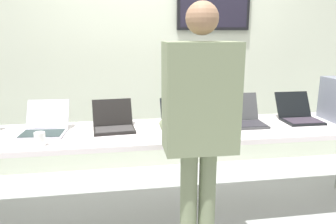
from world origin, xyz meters
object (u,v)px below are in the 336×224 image
(workbench, at_px, (176,135))
(laptop_station_4, at_px, (243,117))
(laptop_station_2, at_px, (114,123))
(laptop_station_5, at_px, (298,115))
(person, at_px, (199,117))
(coffee_mug, at_px, (40,139))
(laptop_station_1, at_px, (45,126))
(laptop_station_3, at_px, (182,120))

(workbench, relative_size, laptop_station_4, 10.64)
(laptop_station_2, xyz_separation_m, laptop_station_5, (1.63, 0.01, 0.00))
(laptop_station_4, distance_m, person, 0.91)
(laptop_station_2, height_order, laptop_station_4, laptop_station_4)
(workbench, height_order, coffee_mug, coffee_mug)
(laptop_station_2, bearing_deg, workbench, -8.98)
(laptop_station_2, height_order, laptop_station_5, laptop_station_5)
(laptop_station_5, relative_size, person, 0.21)
(laptop_station_4, xyz_separation_m, coffee_mug, (-1.60, -0.31, -0.01))
(coffee_mug, bearing_deg, workbench, 13.99)
(laptop_station_2, bearing_deg, person, -52.77)
(workbench, bearing_deg, coffee_mug, -166.01)
(coffee_mug, bearing_deg, laptop_station_1, 95.52)
(laptop_station_4, bearing_deg, coffee_mug, -168.98)
(laptop_station_1, relative_size, laptop_station_5, 1.06)
(laptop_station_5, distance_m, person, 1.32)
(laptop_station_1, distance_m, laptop_station_3, 1.10)
(person, xyz_separation_m, coffee_mug, (-1.03, 0.37, -0.21))
(laptop_station_3, xyz_separation_m, laptop_station_4, (0.53, -0.03, 0.01))
(laptop_station_5, xyz_separation_m, coffee_mug, (-2.13, -0.34, -0.00))
(laptop_station_5, bearing_deg, laptop_station_1, -179.26)
(laptop_station_3, distance_m, laptop_station_5, 1.06)
(workbench, distance_m, laptop_station_2, 0.52)
(laptop_station_2, height_order, laptop_station_3, laptop_station_2)
(laptop_station_2, xyz_separation_m, coffee_mug, (-0.50, -0.33, -0.00))
(laptop_station_1, height_order, laptop_station_4, laptop_station_4)
(laptop_station_1, relative_size, laptop_station_2, 1.12)
(laptop_station_2, distance_m, laptop_station_5, 1.63)
(laptop_station_1, distance_m, person, 1.28)
(laptop_station_3, xyz_separation_m, coffee_mug, (-1.07, -0.34, -0.00))
(coffee_mug, bearing_deg, laptop_station_5, 9.11)
(workbench, bearing_deg, laptop_station_1, 176.46)
(laptop_station_5, bearing_deg, person, -146.96)
(workbench, height_order, laptop_station_2, laptop_station_2)
(workbench, distance_m, person, 0.70)
(laptop_station_5, bearing_deg, coffee_mug, -170.89)
(workbench, distance_m, laptop_station_3, 0.15)
(laptop_station_4, distance_m, laptop_station_5, 0.53)
(laptop_station_5, xyz_separation_m, person, (-1.10, -0.71, 0.21))
(laptop_station_1, xyz_separation_m, person, (1.06, -0.69, 0.21))
(laptop_station_4, relative_size, coffee_mug, 3.48)
(laptop_station_1, distance_m, laptop_station_5, 2.16)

